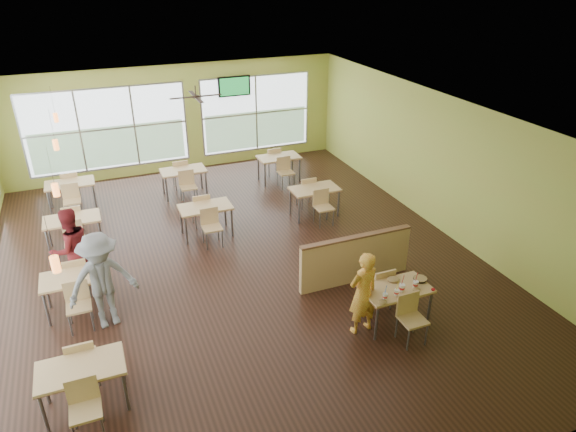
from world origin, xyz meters
The scene contains 20 objects.
room centered at (0.00, 0.00, 1.60)m, with size 12.00×12.04×3.20m.
window_bays centered at (-2.65, 3.08, 1.48)m, with size 9.24×10.24×2.38m.
main_table centered at (2.00, -3.00, 0.63)m, with size 1.22×1.52×0.87m.
half_wall_divider centered at (2.00, -1.55, 0.52)m, with size 2.40×0.14×1.04m.
dining_tables centered at (-1.05, 1.71, 0.63)m, with size 6.92×8.72×0.87m.
pendant_lights centered at (-3.20, 0.68, 2.45)m, with size 0.11×7.31×0.86m.
ceiling_fan centered at (0.00, 3.00, 2.95)m, with size 1.25×1.25×0.29m.
tv_backwall centered at (1.80, 5.90, 2.45)m, with size 1.00×0.07×0.60m.
man_plaid centered at (1.36, -2.96, 0.78)m, with size 0.57×0.38×1.57m, color orange.
patron_maroon centered at (-3.22, 0.37, 0.85)m, with size 0.83×0.64×1.70m, color maroon.
patron_grey centered at (-2.74, -1.11, 0.91)m, with size 1.18×0.68×1.82m, color slate.
cup_blue centered at (1.63, -3.22, 0.81)m, with size 0.09×0.09×0.32m.
cup_yellow centered at (1.87, -3.19, 0.81)m, with size 0.09×0.09×0.31m.
cup_red_near centered at (2.02, -3.13, 0.83)m, with size 0.10×0.10×0.38m.
cup_red_far centered at (2.30, -3.12, 0.82)m, with size 0.10×0.10×0.35m.
food_basket centered at (2.51, -2.97, 0.78)m, with size 0.25×0.25×0.06m.
ketchup_cup centered at (2.55, -3.30, 0.76)m, with size 0.06×0.06×0.03m, color #A10710.
wrapper_left centered at (1.55, -3.28, 0.77)m, with size 0.15×0.13×0.04m, color #9C804B.
wrapper_mid centered at (2.07, -2.79, 0.78)m, with size 0.22×0.20×0.06m, color #9C804B.
wrapper_right centered at (2.27, -3.20, 0.77)m, with size 0.15×0.13×0.04m, color #9C804B.
Camera 1 is at (-2.54, -9.19, 5.88)m, focal length 32.00 mm.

